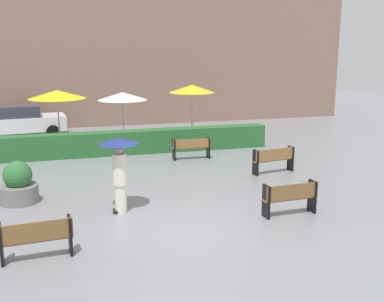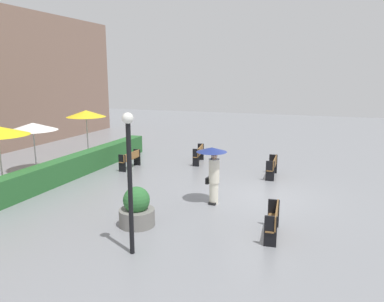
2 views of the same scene
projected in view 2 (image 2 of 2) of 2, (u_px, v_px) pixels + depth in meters
name	position (u px, v px, depth m)	size (l,w,h in m)	color
ground_plane	(261.00, 196.00, 14.31)	(60.00, 60.00, 0.00)	gray
bench_back_row	(130.00, 159.00, 18.36)	(1.53, 0.39, 0.83)	olive
bench_far_right	(199.00, 153.00, 19.48)	(1.62, 0.57, 0.89)	olive
bench_near_left	(273.00, 219.00, 10.66)	(1.52, 0.45, 0.87)	brown
bench_near_right	(273.00, 166.00, 16.84)	(1.52, 0.43, 0.88)	brown
pedestrian_with_umbrella	(213.00, 166.00, 13.22)	(1.08, 1.08, 2.04)	silver
planter_pot	(137.00, 209.00, 11.43)	(1.09, 1.09, 1.22)	slate
lamp_post	(129.00, 169.00, 9.29)	(0.28, 0.28, 3.65)	black
patio_umbrella_white	(33.00, 127.00, 17.33)	(2.22, 2.22, 2.35)	silver
patio_umbrella_yellow_far	(86.00, 114.00, 19.81)	(2.05, 2.05, 2.67)	silver
hedge_strip	(77.00, 165.00, 17.07)	(11.51, 0.70, 0.97)	#28602D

